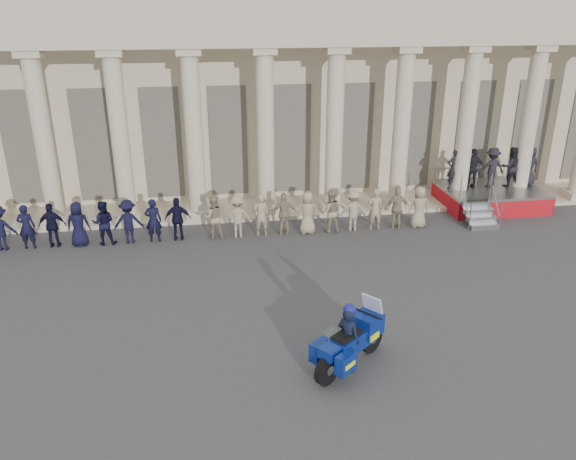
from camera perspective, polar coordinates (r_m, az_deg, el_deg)
The scene contains 6 objects.
ground at distance 14.60m, azimuth -3.86°, elevation -9.90°, with size 90.00×90.00×0.00m, color #39393B.
building at distance 27.31m, azimuth -6.73°, elevation 15.22°, with size 40.00×12.50×9.00m.
officer_rank at distance 20.00m, azimuth -16.87°, elevation 0.77°, with size 22.02×0.59×1.55m.
reviewing_stand at distance 24.02m, azimuth 20.21°, elevation 5.14°, with size 3.94×3.83×2.39m.
motorcycle at distance 12.93m, azimuth 6.46°, elevation -11.17°, with size 1.98×1.76×1.53m.
rider at distance 12.74m, azimuth 6.15°, elevation -10.77°, with size 0.66×0.69×1.68m.
Camera 1 is at (-0.82, -12.36, 7.72)m, focal length 35.00 mm.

